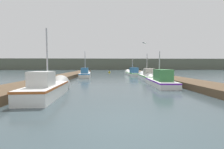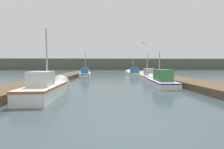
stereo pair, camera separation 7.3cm
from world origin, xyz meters
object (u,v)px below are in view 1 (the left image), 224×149
mooring_piling_1 (133,71)px  fishing_boat_0 (49,88)px  fishing_boat_4 (132,73)px  fishing_boat_3 (85,74)px  fishing_boat_2 (146,76)px  seagull_lead (145,43)px  mooring_piling_0 (37,82)px  fishing_boat_1 (158,80)px  channel_buoy (109,72)px

mooring_piling_1 → fishing_boat_0: bearing=-111.2°
fishing_boat_0 → fishing_boat_4: (7.68, 17.91, -0.06)m
fishing_boat_4 → fishing_boat_0: bearing=-118.3°
fishing_boat_3 → fishing_boat_4: size_ratio=0.94×
fishing_boat_2 → seagull_lead: 4.99m
fishing_boat_2 → mooring_piling_0: fishing_boat_2 is taller
fishing_boat_1 → channel_buoy: fishing_boat_1 is taller
fishing_boat_1 → mooring_piling_0: bearing=-156.2°
fishing_boat_2 → mooring_piling_1: 13.60m
fishing_boat_3 → mooring_piling_1: bearing=41.3°
mooring_piling_1 → channel_buoy: mooring_piling_1 is taller
fishing_boat_2 → fishing_boat_3: bearing=154.2°
fishing_boat_0 → channel_buoy: fishing_boat_0 is taller
fishing_boat_1 → fishing_boat_4: 13.40m
fishing_boat_1 → channel_buoy: size_ratio=6.40×
fishing_boat_1 → seagull_lead: seagull_lead is taller
fishing_boat_1 → fishing_boat_2: bearing=90.3°
fishing_boat_1 → seagull_lead: size_ratio=11.53×
fishing_boat_0 → fishing_boat_1: size_ratio=0.81×
fishing_boat_4 → fishing_boat_2: bearing=-93.0°
fishing_boat_0 → mooring_piling_0: (-1.22, 1.21, 0.16)m
fishing_boat_0 → fishing_boat_3: bearing=87.7°
fishing_boat_0 → mooring_piling_0: fishing_boat_0 is taller
fishing_boat_2 → mooring_piling_0: 12.26m
mooring_piling_0 → channel_buoy: mooring_piling_0 is taller
fishing_boat_4 → seagull_lead: size_ratio=12.01×
channel_buoy → mooring_piling_0: bearing=-101.8°
fishing_boat_4 → mooring_piling_1: size_ratio=6.74×
seagull_lead → fishing_boat_3: bearing=-79.0°
fishing_boat_3 → channel_buoy: size_ratio=6.25×
fishing_boat_3 → fishing_boat_1: bearing=-55.1°
fishing_boat_4 → mooring_piling_0: fishing_boat_4 is taller
fishing_boat_0 → channel_buoy: (3.85, 25.58, -0.31)m
mooring_piling_0 → channel_buoy: size_ratio=1.25×
fishing_boat_1 → mooring_piling_0: size_ratio=5.13×
fishing_boat_1 → mooring_piling_1: fishing_boat_1 is taller
mooring_piling_0 → fishing_boat_4: bearing=61.9°
fishing_boat_4 → fishing_boat_1: bearing=-94.9°
fishing_boat_4 → seagull_lead: bearing=-99.0°
channel_buoy → seagull_lead: bearing=-81.4°
fishing_boat_3 → mooring_piling_1: fishing_boat_3 is taller
fishing_boat_2 → fishing_boat_4: size_ratio=0.87×
fishing_boat_0 → fishing_boat_4: fishing_boat_0 is taller
mooring_piling_0 → seagull_lead: (8.08, 4.60, 3.21)m
fishing_boat_0 → fishing_boat_2: 12.26m
fishing_boat_0 → fishing_boat_3: size_ratio=0.83×
fishing_boat_2 → channel_buoy: size_ratio=5.78×
fishing_boat_0 → mooring_piling_0: size_ratio=4.15×
mooring_piling_0 → mooring_piling_1: size_ratio=1.26×
fishing_boat_3 → channel_buoy: bearing=67.4°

